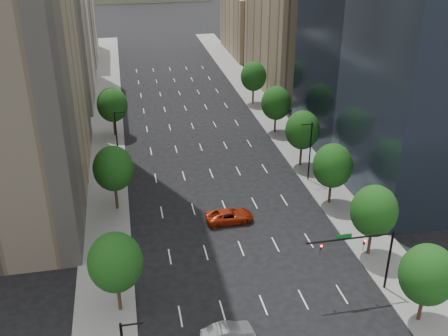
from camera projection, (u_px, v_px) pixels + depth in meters
sidewalk_left at (106, 182)px, 75.74m from camera, size 6.00×200.00×0.15m
sidewalk_right at (309, 164)px, 81.19m from camera, size 6.00×200.00×0.15m
midrise_cream_left at (50, 12)px, 104.36m from camera, size 14.00×30.00×35.00m
filler_left at (67, 25)px, 137.18m from camera, size 14.00×26.00×18.00m
parking_tan_right at (293, 19)px, 111.60m from camera, size 14.00×30.00×30.00m
filler_right at (254, 24)px, 143.76m from camera, size 14.00×26.00×16.00m
tree_right_0 at (427, 275)px, 47.74m from camera, size 5.20×5.20×8.39m
tree_right_1 at (374, 211)px, 57.28m from camera, size 5.20×5.20×8.75m
tree_right_2 at (333, 166)px, 67.92m from camera, size 5.20×5.20×8.61m
tree_right_3 at (302, 130)px, 78.38m from camera, size 5.20×5.20×8.89m
tree_right_4 at (276, 103)px, 90.91m from camera, size 5.20×5.20×8.46m
tree_right_5 at (254, 76)px, 104.90m from camera, size 5.20×5.20×8.75m
tree_left_0 at (115, 262)px, 48.83m from camera, size 5.20×5.20×8.75m
tree_left_1 at (113, 169)px, 66.37m from camera, size 5.20×5.20×8.97m
tree_left_2 at (112, 105)px, 89.43m from camera, size 5.20×5.20×8.68m
streetlight_rn at (310, 150)px, 74.33m from camera, size 1.70×0.20×9.00m
streetlight_ln at (117, 138)px, 78.43m from camera, size 1.70×0.20×9.00m
traffic_signal at (368, 250)px, 51.63m from camera, size 9.12×0.40×7.38m
car_silver at (228, 333)px, 47.48m from camera, size 4.99×2.25×1.59m
car_red_far at (229, 216)px, 65.78m from camera, size 6.15×3.00×1.68m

